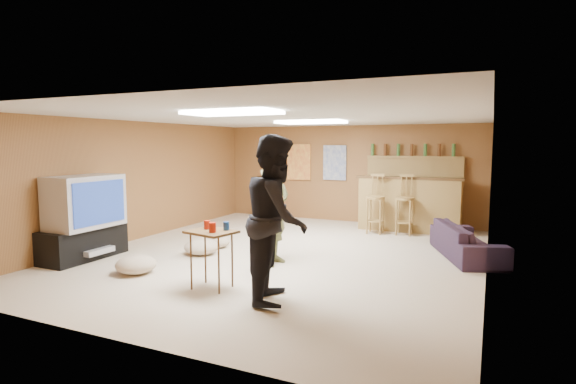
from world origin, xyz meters
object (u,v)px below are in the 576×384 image
at_px(tv_body, 85,202).
at_px(bar_counter, 410,204).
at_px(person_black, 277,218).
at_px(sofa, 467,241).
at_px(person_olive, 273,205).
at_px(tray_table, 212,260).

height_order(tv_body, bar_counter, tv_body).
height_order(person_black, sofa, person_black).
distance_m(person_olive, sofa, 3.13).
bearing_deg(bar_counter, sofa, -57.50).
relative_size(tv_body, person_black, 0.58).
xyz_separation_m(person_black, tray_table, (-0.90, 0.02, -0.58)).
relative_size(person_black, sofa, 1.06).
bearing_deg(person_black, tv_body, 64.79).
xyz_separation_m(person_olive, tray_table, (-0.18, -1.33, -0.53)).
xyz_separation_m(tv_body, sofa, (5.35, 2.57, -0.64)).
distance_m(person_olive, person_black, 1.52).
bearing_deg(person_black, sofa, -50.94).
distance_m(tv_body, person_black, 3.49).
bearing_deg(tray_table, person_black, -1.19).
relative_size(tv_body, bar_counter, 0.55).
bearing_deg(sofa, bar_counter, 11.56).
distance_m(person_olive, tray_table, 1.44).
bearing_deg(bar_counter, person_olive, -111.73).
distance_m(bar_counter, tray_table, 5.09).
xyz_separation_m(tv_body, bar_counter, (4.15, 4.45, -0.35)).
bearing_deg(tv_body, person_olive, 18.89).
height_order(tv_body, person_black, person_black).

